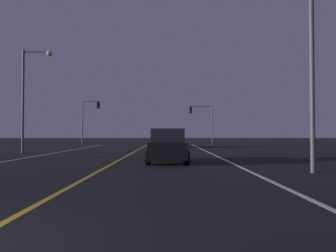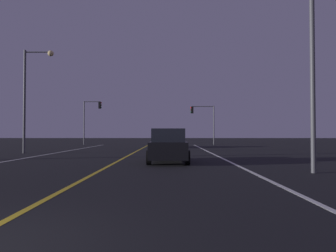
{
  "view_description": "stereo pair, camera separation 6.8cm",
  "coord_description": "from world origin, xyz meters",
  "px_view_note": "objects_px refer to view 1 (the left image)",
  "views": [
    {
      "loc": [
        2.68,
        -3.76,
        1.46
      ],
      "look_at": [
        2.53,
        32.24,
        2.31
      ],
      "focal_mm": 34.28,
      "sensor_mm": 36.0,
      "label": 1
    },
    {
      "loc": [
        2.75,
        -3.76,
        1.46
      ],
      "look_at": [
        2.53,
        32.24,
        2.31
      ],
      "focal_mm": 34.28,
      "sensor_mm": 36.0,
      "label": 2
    }
  ],
  "objects_px": {
    "car_lead_same_lane": "(169,146)",
    "street_lamp_left_mid": "(32,87)",
    "car_ahead_far": "(164,140)",
    "street_lamp_right_near": "(302,43)",
    "traffic_light_near_left": "(92,113)",
    "traffic_light_near_right": "(202,116)"
  },
  "relations": [
    {
      "from": "car_lead_same_lane",
      "to": "street_lamp_left_mid",
      "type": "distance_m",
      "value": 13.28
    },
    {
      "from": "car_ahead_far",
      "to": "street_lamp_right_near",
      "type": "relative_size",
      "value": 0.56
    },
    {
      "from": "street_lamp_left_mid",
      "to": "traffic_light_near_left",
      "type": "bearing_deg",
      "value": 89.52
    },
    {
      "from": "street_lamp_right_near",
      "to": "traffic_light_near_left",
      "type": "bearing_deg",
      "value": -63.12
    },
    {
      "from": "traffic_light_near_right",
      "to": "car_ahead_far",
      "type": "bearing_deg",
      "value": 59.56
    },
    {
      "from": "car_ahead_far",
      "to": "street_lamp_left_mid",
      "type": "height_order",
      "value": "street_lamp_left_mid"
    },
    {
      "from": "car_ahead_far",
      "to": "car_lead_same_lane",
      "type": "relative_size",
      "value": 1.0
    },
    {
      "from": "street_lamp_left_mid",
      "to": "street_lamp_right_near",
      "type": "bearing_deg",
      "value": -37.73
    },
    {
      "from": "car_ahead_far",
      "to": "street_lamp_right_near",
      "type": "height_order",
      "value": "street_lamp_right_near"
    },
    {
      "from": "car_lead_same_lane",
      "to": "street_lamp_left_mid",
      "type": "xyz_separation_m",
      "value": [
        -10.21,
        7.45,
        4.08
      ]
    },
    {
      "from": "car_ahead_far",
      "to": "car_lead_same_lane",
      "type": "xyz_separation_m",
      "value": [
        0.52,
        -17.22,
        0.0
      ]
    },
    {
      "from": "traffic_light_near_right",
      "to": "street_lamp_left_mid",
      "type": "height_order",
      "value": "street_lamp_left_mid"
    },
    {
      "from": "car_lead_same_lane",
      "to": "street_lamp_right_near",
      "type": "xyz_separation_m",
      "value": [
        4.99,
        -4.31,
        4.03
      ]
    },
    {
      "from": "car_ahead_far",
      "to": "street_lamp_left_mid",
      "type": "distance_m",
      "value": 14.36
    },
    {
      "from": "traffic_light_near_left",
      "to": "street_lamp_left_mid",
      "type": "xyz_separation_m",
      "value": [
        -0.15,
        -17.93,
        0.76
      ]
    },
    {
      "from": "traffic_light_near_left",
      "to": "street_lamp_left_mid",
      "type": "height_order",
      "value": "street_lamp_left_mid"
    },
    {
      "from": "car_ahead_far",
      "to": "street_lamp_left_mid",
      "type": "xyz_separation_m",
      "value": [
        -9.69,
        -9.77,
        4.08
      ]
    },
    {
      "from": "car_ahead_far",
      "to": "traffic_light_near_left",
      "type": "distance_m",
      "value": 12.99
    },
    {
      "from": "traffic_light_near_right",
      "to": "street_lamp_right_near",
      "type": "bearing_deg",
      "value": 91.37
    },
    {
      "from": "street_lamp_right_near",
      "to": "traffic_light_near_right",
      "type": "bearing_deg",
      "value": -88.63
    },
    {
      "from": "car_lead_same_lane",
      "to": "traffic_light_near_right",
      "type": "relative_size",
      "value": 0.85
    },
    {
      "from": "traffic_light_near_right",
      "to": "street_lamp_right_near",
      "type": "relative_size",
      "value": 0.66
    }
  ]
}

